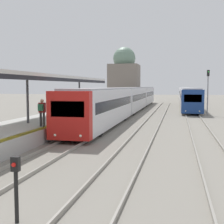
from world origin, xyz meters
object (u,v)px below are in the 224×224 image
train_near (130,98)px  train_far (186,94)px  person_on_platform (42,110)px  signal_post_near (16,182)px  signal_mast_far (208,87)px

train_near → train_far: bearing=73.2°
train_near → train_far: 26.58m
person_on_platform → train_far: 48.95m
signal_post_near → signal_mast_far: 31.38m
person_on_platform → signal_post_near: person_on_platform is taller
signal_mast_far → train_far: bearing=93.5°
train_far → signal_post_near: (-5.45, -58.77, -0.68)m
person_on_platform → train_far: bearing=78.6°
person_on_platform → signal_post_near: size_ratio=1.01×
train_near → train_far: size_ratio=0.79×
train_far → signal_mast_far: signal_mast_far is taller
signal_post_near → signal_mast_far: size_ratio=0.32×
person_on_platform → train_near: bearing=84.9°
train_near → signal_mast_far: signal_mast_far is taller
person_on_platform → train_near: 22.62m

